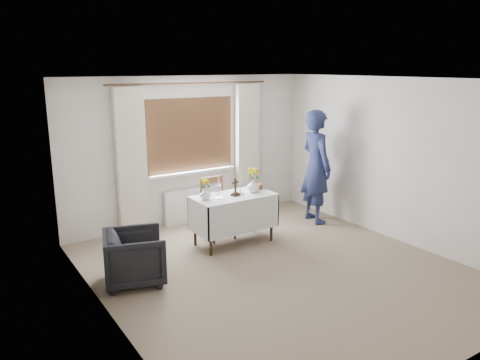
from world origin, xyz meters
name	(u,v)px	position (x,y,z in m)	size (l,w,h in m)	color
ground	(279,270)	(0.00, 0.00, 0.00)	(5.00, 5.00, 0.00)	gray
altar_table	(234,219)	(0.03, 1.17, 0.38)	(1.24, 0.64, 0.76)	white
wooden_chair	(218,208)	(-0.05, 1.51, 0.48)	(0.45, 0.45, 0.96)	brown
armchair	(135,257)	(-1.72, 0.71, 0.34)	(0.72, 0.74, 0.67)	black
person	(316,167)	(1.78, 1.29, 0.97)	(0.71, 0.47, 1.95)	navy
radiator	(194,205)	(0.00, 2.42, 0.30)	(1.10, 0.10, 0.60)	silver
wooden_cross	(235,187)	(0.04, 1.14, 0.90)	(0.13, 0.09, 0.28)	black
candlestick_left	(219,185)	(-0.23, 1.17, 0.96)	(0.11, 0.11, 0.39)	silver
candlestick_right	(241,183)	(0.16, 1.17, 0.94)	(0.10, 0.10, 0.36)	silver
flower_vase_left	(205,194)	(-0.43, 1.21, 0.85)	(0.16, 0.16, 0.17)	silver
flower_vase_right	(253,186)	(0.38, 1.16, 0.86)	(0.19, 0.19, 0.20)	silver
wicker_basket	(256,186)	(0.53, 1.31, 0.80)	(0.21, 0.21, 0.08)	brown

